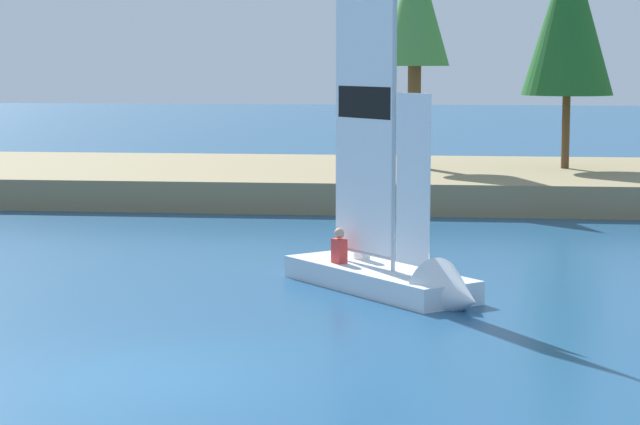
# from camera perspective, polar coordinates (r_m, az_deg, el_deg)

# --- Properties ---
(ground_plane) EXTENTS (200.00, 200.00, 0.00)m
(ground_plane) POSITION_cam_1_polar(r_m,az_deg,el_deg) (17.16, -8.03, -7.60)
(ground_plane) COLOR navy
(shore_bank) EXTENTS (80.00, 10.18, 0.90)m
(shore_bank) POSITION_cam_1_polar(r_m,az_deg,el_deg) (39.15, 0.38, 1.47)
(shore_bank) COLOR #897A56
(shore_bank) RESTS_ON ground
(shoreline_tree_left) EXTENTS (2.20, 2.20, 7.06)m
(shoreline_tree_left) POSITION_cam_1_polar(r_m,az_deg,el_deg) (39.11, 4.46, 9.50)
(shoreline_tree_left) COLOR brown
(shoreline_tree_left) RESTS_ON shore_bank
(shoreline_tree_midleft) EXTENTS (2.88, 2.88, 7.23)m
(shoreline_tree_midleft) POSITION_cam_1_polar(r_m,az_deg,el_deg) (39.36, 11.53, 8.96)
(shoreline_tree_midleft) COLOR brown
(shoreline_tree_midleft) RESTS_ON shore_bank
(sailboat) EXTENTS (4.27, 4.62, 6.60)m
(sailboat) POSITION_cam_1_polar(r_m,az_deg,el_deg) (22.56, 3.94, -2.75)
(sailboat) COLOR silver
(sailboat) RESTS_ON ground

